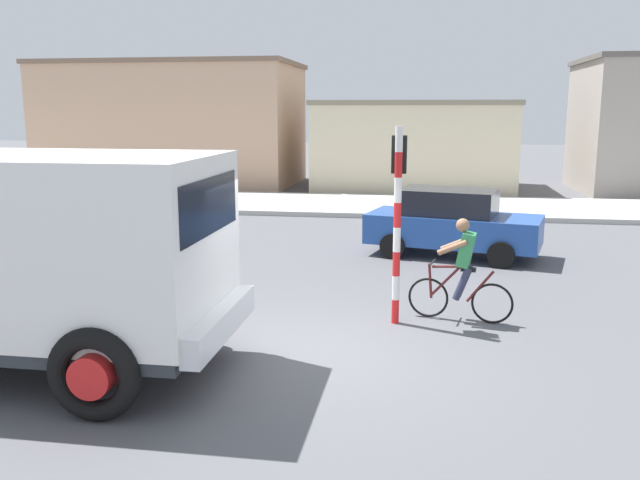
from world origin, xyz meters
TOP-DOWN VIEW (x-y plane):
  - ground_plane at (0.00, 0.00)m, footprint 120.00×120.00m
  - sidewalk_far at (0.00, 14.84)m, footprint 80.00×5.00m
  - truck_foreground at (-3.54, -1.07)m, footprint 5.42×2.86m
  - cyclist at (2.26, 2.04)m, footprint 1.71×0.56m
  - traffic_light_pole at (1.21, 1.81)m, footprint 0.24×0.43m
  - car_red_near at (2.28, 7.11)m, footprint 4.29×2.58m
  - building_corner_left at (-10.00, 21.31)m, footprint 11.41×6.50m
  - building_mid_block at (1.05, 20.97)m, footprint 8.41×6.40m

SIDE VIEW (x-z plane):
  - ground_plane at x=0.00m, z-range 0.00..0.00m
  - sidewalk_far at x=0.00m, z-range 0.00..0.16m
  - car_red_near at x=2.28m, z-range 0.02..1.62m
  - cyclist at x=2.26m, z-range 0.00..1.72m
  - truck_foreground at x=-3.54m, z-range 0.22..3.12m
  - building_mid_block at x=1.05m, z-range 0.00..3.81m
  - traffic_light_pole at x=1.21m, z-range 0.47..3.67m
  - building_corner_left at x=-10.00m, z-range 0.00..5.55m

